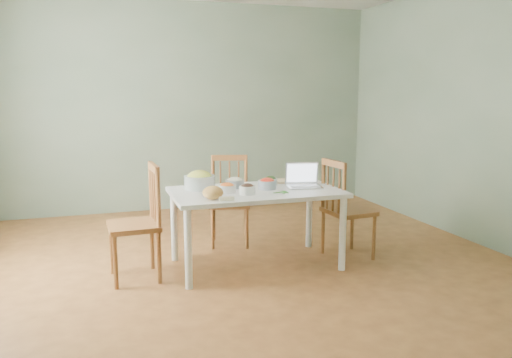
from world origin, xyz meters
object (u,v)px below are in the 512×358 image
object	(u,v)px
chair_far	(230,201)
laptop	(305,176)
chair_left	(133,223)
bowl_squash	(200,180)
dining_table	(256,228)
bread_boule	(213,193)
chair_right	(349,209)

from	to	relation	value
chair_far	laptop	world-z (taller)	laptop
chair_left	bowl_squash	bearing A→B (deg)	106.92
chair_left	laptop	bearing A→B (deg)	86.61
chair_far	laptop	distance (m)	0.94
laptop	dining_table	bearing A→B (deg)	-170.96
chair_far	laptop	size ratio (longest dim) A/B	2.93
chair_far	dining_table	bearing A→B (deg)	-69.77
chair_left	bread_boule	size ratio (longest dim) A/B	5.68
chair_far	bread_boule	xyz separation A→B (m)	(-0.39, -0.94, 0.30)
bread_boule	laptop	size ratio (longest dim) A/B	0.55
dining_table	laptop	distance (m)	0.65
bowl_squash	bread_boule	bearing A→B (deg)	-88.59
bowl_squash	dining_table	bearing A→B (deg)	-25.42
dining_table	bowl_squash	bearing A→B (deg)	154.58
bowl_squash	laptop	size ratio (longest dim) A/B	0.90
chair_left	chair_right	world-z (taller)	chair_left
bread_boule	bowl_squash	world-z (taller)	bowl_squash
dining_table	bowl_squash	world-z (taller)	bowl_squash
dining_table	bread_boule	size ratio (longest dim) A/B	8.71
chair_right	chair_far	bearing A→B (deg)	47.30
chair_far	chair_right	xyz separation A→B (m)	(0.96, -0.73, 0.02)
chair_right	laptop	world-z (taller)	chair_right
dining_table	chair_left	distance (m)	1.08
dining_table	bowl_squash	distance (m)	0.67
dining_table	chair_far	size ratio (longest dim) A/B	1.64
chair_right	bowl_squash	xyz separation A→B (m)	(-1.36, 0.27, 0.31)
dining_table	chair_left	xyz separation A→B (m)	(-1.07, 0.00, 0.14)
chair_right	laptop	xyz separation A→B (m)	(-0.45, 0.03, 0.33)
dining_table	chair_far	xyz separation A→B (m)	(-0.06, 0.69, 0.11)
chair_right	chair_left	bearing A→B (deg)	83.11
chair_left	bowl_squash	world-z (taller)	chair_left
bread_boule	laptop	bearing A→B (deg)	14.42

